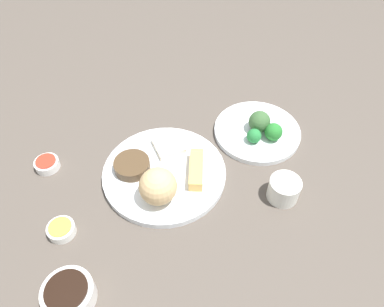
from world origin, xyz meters
The scene contains 17 objects.
tabletop centered at (0.00, 0.00, 0.01)m, with size 2.20×2.20×0.02m, color #4D443C.
main_plate centered at (0.04, -0.03, 0.03)m, with size 0.28×0.28×0.02m, color white.
rice_scoop centered at (-0.03, -0.02, 0.08)m, with size 0.08×0.08×0.08m, color tan.
spring_roll centered at (0.02, -0.10, 0.05)m, with size 0.10×0.03×0.03m, color #DCAA54.
crab_rangoon_wonton centered at (0.11, -0.05, 0.04)m, with size 0.07×0.07×0.01m, color beige.
stir_fry_heap centered at (0.05, 0.04, 0.05)m, with size 0.08×0.08×0.02m, color #483421.
broccoli_plate centered at (0.15, -0.28, 0.03)m, with size 0.22×0.22×0.01m, color white.
broccoli_floret_0 centered at (0.11, -0.31, 0.06)m, with size 0.04×0.04×0.04m, color #247029.
broccoli_floret_1 centered at (0.15, -0.28, 0.06)m, with size 0.05×0.05×0.05m, color #375B31.
broccoli_floret_2 centered at (0.11, -0.26, 0.05)m, with size 0.04×0.04×0.04m, color #237435.
soy_sauce_bowl centered at (-0.23, 0.16, 0.04)m, with size 0.09×0.09×0.04m, color white.
soy_sauce_bowl_liquid centered at (-0.23, 0.16, 0.06)m, with size 0.08×0.08×0.00m, color black.
sauce_ramekin_hot_mustard centered at (-0.09, 0.19, 0.03)m, with size 0.06×0.06×0.02m, color white.
sauce_ramekin_hot_mustard_liquid centered at (-0.09, 0.19, 0.04)m, with size 0.05×0.05×0.00m, color gold.
sauce_ramekin_sweet_and_sour centered at (0.10, 0.24, 0.03)m, with size 0.06×0.06×0.02m, color white.
sauce_ramekin_sweet_and_sour_liquid centered at (0.10, 0.24, 0.04)m, with size 0.05×0.05×0.00m, color red.
teacup centered at (-0.05, -0.29, 0.05)m, with size 0.07×0.07×0.05m, color silver.
Camera 1 is at (-0.49, -0.03, 0.69)m, focal length 34.06 mm.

